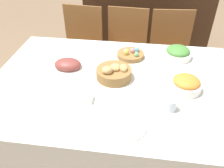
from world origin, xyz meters
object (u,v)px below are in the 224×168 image
Objects in this scene: carrot_bowl at (186,84)px; drinking_cup at (171,105)px; chair_far_left at (81,47)px; spoon at (158,128)px; sideboard at (146,26)px; bread_basket at (114,72)px; butter_dish at (83,98)px; egg_basket at (131,54)px; green_salad_bowl at (178,53)px; chair_far_right at (170,53)px; ham_platter at (68,65)px; knife at (152,127)px; fork at (94,121)px; dinner_plate at (123,124)px; chair_far_center at (125,50)px.

drinking_cup is at bearing -117.15° from carrot_bowl.
carrot_bowl is at bearing -39.84° from chair_far_left.
sideboard is at bearing 96.11° from spoon.
bread_basket reaches higher than drinking_cup.
egg_basket is at bearing 66.20° from butter_dish.
green_salad_bowl is at bearing 37.17° from bread_basket.
carrot_bowl reaches higher than drinking_cup.
chair_far_right reaches higher than ham_platter.
ham_platter reaches higher than knife.
ham_platter is 1.64× the size of fork.
butter_dish is at bearing -135.24° from green_salad_bowl.
egg_basket is 1.15× the size of spoon.
green_salad_bowl is at bearing -24.77° from chair_far_left.
egg_basket is (-0.12, -1.39, 0.33)m from sideboard.
fork is 0.32m from knife.
ham_platter is 0.39m from butter_dish.
chair_far_left is at bearing 115.27° from knife.
sideboard is 1.42m from green_salad_bowl.
sideboard is (-0.27, 0.80, -0.05)m from chair_far_right.
sideboard reaches higher than knife.
sideboard is 2.16m from spoon.
carrot_bowl is 0.75× the size of dinner_plate.
fork is 0.35m from spoon.
butter_dish is (-0.25, -0.57, -0.01)m from egg_basket.
egg_basket is at bearing 109.05° from spoon.
egg_basket reaches higher than ham_platter.
drinking_cup is at bearing 68.57° from spoon.
spoon is (0.29, -1.33, 0.26)m from chair_far_center.
bread_basket reaches higher than fork.
sideboard is at bearing 85.20° from egg_basket.
chair_far_left reaches higher than drinking_cup.
green_salad_bowl is 1.69× the size of butter_dish.
dinner_plate is (0.10, -0.44, -0.04)m from bread_basket.
chair_far_right is 3.73× the size of bread_basket.
egg_basket reaches higher than dinner_plate.
spoon is at bearing -38.35° from ham_platter.
chair_far_left is 3.01× the size of ham_platter.
bread_basket is 0.32m from egg_basket.
knife is 1.00× the size of spoon.
butter_dish is (-0.16, -1.16, 0.28)m from chair_far_center.
drinking_cup is (-0.09, -0.62, -0.01)m from green_salad_bowl.
chair_far_left is at bearing 113.66° from dinner_plate.
chair_far_left reaches higher than fork.
butter_dish reaches higher than dinner_plate.
ham_platter is at bearing 131.78° from dinner_plate.
bread_basket is at bearing -142.83° from green_salad_bowl.
chair_far_left reaches higher than egg_basket.
green_salad_bowl is (0.46, 0.35, -0.00)m from bread_basket.
chair_far_right is 1.01m from carrot_bowl.
chair_far_center is at bearing 66.62° from ham_platter.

